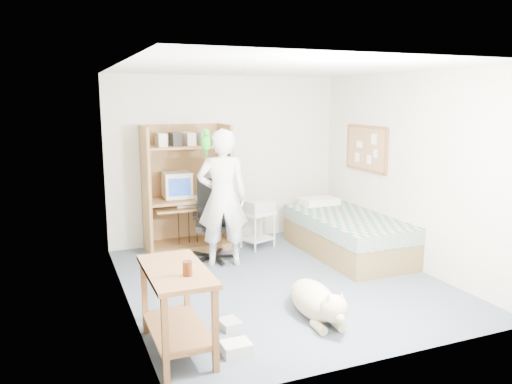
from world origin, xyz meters
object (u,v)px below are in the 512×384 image
(computer_hutch, at_px, (187,193))
(dog, at_px, (316,301))
(side_desk, at_px, (177,297))
(person, at_px, (222,198))
(bed, at_px, (346,234))
(printer_cart, at_px, (258,224))
(office_chair, at_px, (213,231))

(computer_hutch, relative_size, dog, 1.57)
(side_desk, distance_m, person, 2.35)
(computer_hutch, relative_size, person, 1.00)
(bed, xyz_separation_m, printer_cart, (-1.03, 0.77, 0.06))
(bed, height_order, side_desk, side_desk)
(computer_hutch, xyz_separation_m, side_desk, (-0.85, -2.94, -0.33))
(computer_hutch, height_order, side_desk, computer_hutch)
(side_desk, relative_size, dog, 0.87)
(office_chair, bearing_deg, computer_hutch, 125.70)
(printer_cart, bearing_deg, bed, -58.00)
(bed, distance_m, side_desk, 3.39)
(dog, bearing_deg, office_chair, 102.50)
(office_chair, distance_m, person, 0.60)
(side_desk, bearing_deg, printer_cart, 54.88)
(person, height_order, dog, person)
(office_chair, relative_size, printer_cart, 1.99)
(side_desk, xyz_separation_m, printer_cart, (1.82, 2.58, -0.14))
(side_desk, distance_m, office_chair, 2.58)
(office_chair, bearing_deg, bed, -0.45)
(bed, relative_size, person, 1.13)
(computer_hutch, distance_m, side_desk, 3.08)
(office_chair, height_order, dog, office_chair)
(bed, relative_size, dog, 1.76)
(dog, bearing_deg, computer_hutch, 104.77)
(bed, distance_m, printer_cart, 1.29)
(computer_hutch, distance_m, dog, 2.95)
(printer_cart, bearing_deg, side_desk, -146.63)
(person, height_order, printer_cart, person)
(dog, bearing_deg, side_desk, -172.26)
(computer_hutch, bearing_deg, printer_cart, -20.26)
(side_desk, bearing_deg, computer_hutch, 73.86)
(office_chair, xyz_separation_m, person, (0.03, -0.31, 0.51))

